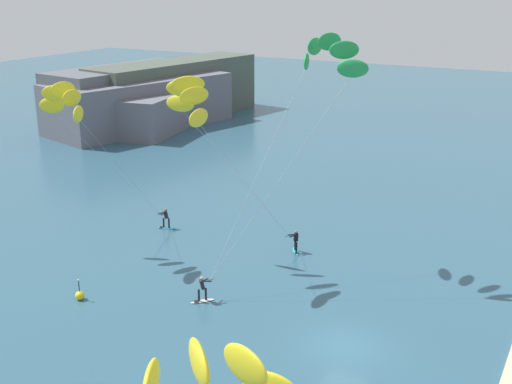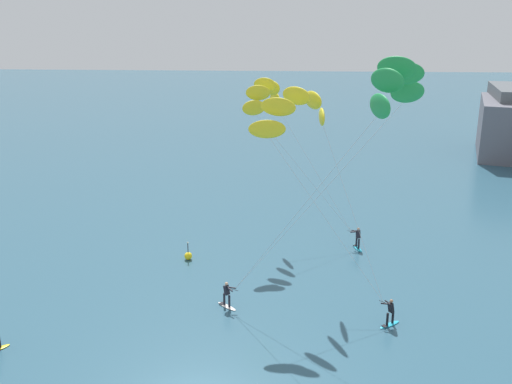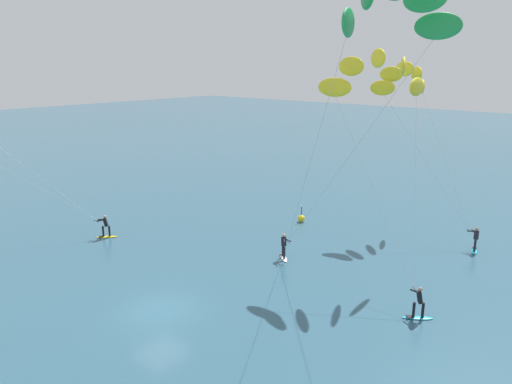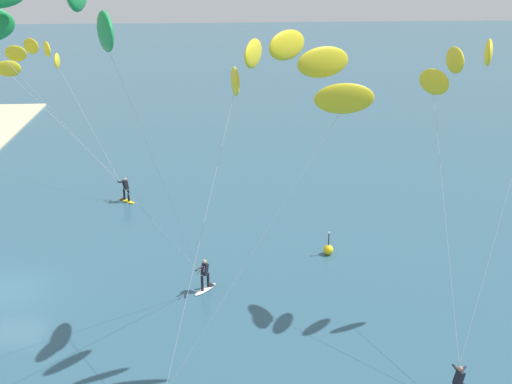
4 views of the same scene
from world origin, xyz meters
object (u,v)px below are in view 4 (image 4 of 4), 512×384
at_px(kitesurfer_far_out, 283,79).
at_px(marker_buoy, 328,249).
at_px(kitesurfer_nearshore, 48,20).
at_px(kitesurfer_downwind, 485,81).
at_px(kitesurfer_mid_water, 36,61).

bearing_deg(kitesurfer_far_out, marker_buoy, 155.06).
relative_size(kitesurfer_nearshore, marker_buoy, 11.34).
xyz_separation_m(kitesurfer_far_out, kitesurfer_downwind, (-2.06, 8.66, -0.59)).
relative_size(kitesurfer_mid_water, kitesurfer_downwind, 0.81).
bearing_deg(marker_buoy, kitesurfer_mid_water, -127.71).
bearing_deg(kitesurfer_far_out, kitesurfer_downwind, 103.38).
relative_size(kitesurfer_far_out, kitesurfer_downwind, 1.06).
relative_size(kitesurfer_nearshore, kitesurfer_downwind, 1.27).
xyz_separation_m(kitesurfer_mid_water, kitesurfer_downwind, (19.80, 23.48, 2.21)).
height_order(kitesurfer_nearshore, kitesurfer_far_out, kitesurfer_nearshore).
bearing_deg(kitesurfer_nearshore, kitesurfer_far_out, 118.81).
distance_m(kitesurfer_nearshore, kitesurfer_downwind, 17.34).
height_order(kitesurfer_nearshore, kitesurfer_mid_water, kitesurfer_nearshore).
relative_size(kitesurfer_far_out, marker_buoy, 9.44).
distance_m(kitesurfer_mid_water, marker_buoy, 24.63).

